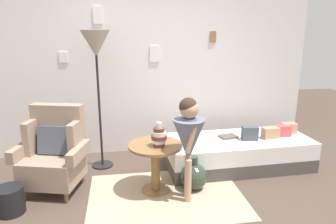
% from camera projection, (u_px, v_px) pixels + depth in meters
% --- Properties ---
extents(ground_plane, '(12.00, 12.00, 0.00)m').
position_uv_depth(ground_plane, '(168.00, 223.00, 3.02)').
color(ground_plane, '#4C3D33').
extents(gallery_wall, '(4.80, 0.12, 2.60)m').
position_uv_depth(gallery_wall, '(147.00, 65.00, 4.54)').
color(gallery_wall, silver).
rests_on(gallery_wall, ground).
extents(rug, '(1.70, 1.23, 0.01)m').
position_uv_depth(rug, '(166.00, 196.00, 3.49)').
color(rug, tan).
rests_on(rug, ground).
extents(armchair, '(0.86, 0.73, 0.97)m').
position_uv_depth(armchair, '(54.00, 152.00, 3.59)').
color(armchair, olive).
rests_on(armchair, ground).
extents(daybed, '(1.93, 0.87, 0.40)m').
position_uv_depth(daybed, '(238.00, 152.00, 4.21)').
color(daybed, '#4C4742').
rests_on(daybed, ground).
extents(pillow_head, '(0.20, 0.14, 0.15)m').
position_uv_depth(pillow_head, '(289.00, 128.00, 4.34)').
color(pillow_head, tan).
rests_on(pillow_head, daybed).
extents(pillow_mid, '(0.21, 0.12, 0.14)m').
position_uv_depth(pillow_mid, '(282.00, 131.00, 4.24)').
color(pillow_mid, '#D64C56').
rests_on(pillow_mid, daybed).
extents(pillow_back, '(0.22, 0.14, 0.15)m').
position_uv_depth(pillow_back, '(270.00, 133.00, 4.15)').
color(pillow_back, tan).
rests_on(pillow_back, daybed).
extents(pillow_extra, '(0.21, 0.14, 0.18)m').
position_uv_depth(pillow_extra, '(250.00, 133.00, 4.08)').
color(pillow_extra, '#474C56').
rests_on(pillow_extra, daybed).
extents(side_table, '(0.60, 0.60, 0.57)m').
position_uv_depth(side_table, '(155.00, 158.00, 3.52)').
color(side_table, olive).
rests_on(side_table, ground).
extents(vase_striped, '(0.17, 0.17, 0.27)m').
position_uv_depth(vase_striped, '(159.00, 136.00, 3.39)').
color(vase_striped, brown).
rests_on(vase_striped, side_table).
extents(floor_lamp, '(0.36, 0.36, 1.80)m').
position_uv_depth(floor_lamp, '(96.00, 50.00, 3.87)').
color(floor_lamp, black).
rests_on(floor_lamp, ground).
extents(person_child, '(0.34, 0.34, 1.14)m').
position_uv_depth(person_child, '(189.00, 136.00, 3.25)').
color(person_child, tan).
rests_on(person_child, ground).
extents(book_on_daybed, '(0.25, 0.20, 0.03)m').
position_uv_depth(book_on_daybed, '(228.00, 137.00, 4.18)').
color(book_on_daybed, '#5B504D').
rests_on(book_on_daybed, daybed).
extents(demijohn_near, '(0.32, 0.32, 0.40)m').
position_uv_depth(demijohn_near, '(194.00, 176.00, 3.62)').
color(demijohn_near, '#2D3D33').
rests_on(demijohn_near, ground).
extents(magazine_basket, '(0.28, 0.28, 0.28)m').
position_uv_depth(magazine_basket, '(10.00, 200.00, 3.15)').
color(magazine_basket, black).
rests_on(magazine_basket, ground).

